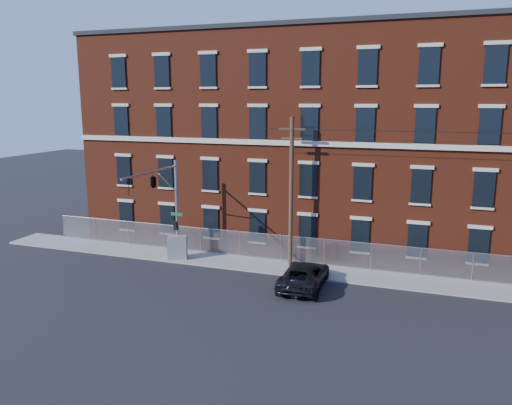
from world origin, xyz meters
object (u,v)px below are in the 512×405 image
object	(u,v)px
traffic_signal_mast	(159,190)
pickup_truck	(304,275)
utility_cabinet	(177,247)
utility_pole_near	(291,189)

from	to	relation	value
traffic_signal_mast	pickup_truck	world-z (taller)	traffic_signal_mast
utility_cabinet	traffic_signal_mast	bearing A→B (deg)	-112.86
traffic_signal_mast	utility_cabinet	xyz separation A→B (m)	(0.11, 2.02, -4.43)
pickup_truck	utility_pole_near	bearing A→B (deg)	-63.91
pickup_truck	utility_cabinet	size ratio (longest dim) A/B	3.19
traffic_signal_mast	utility_pole_near	bearing A→B (deg)	23.14
utility_pole_near	pickup_truck	xyz separation A→B (m)	(1.82, -3.49, -4.60)
pickup_truck	utility_cabinet	world-z (taller)	utility_cabinet
pickup_truck	utility_cabinet	distance (m)	9.93
traffic_signal_mast	utility_pole_near	distance (m)	8.70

